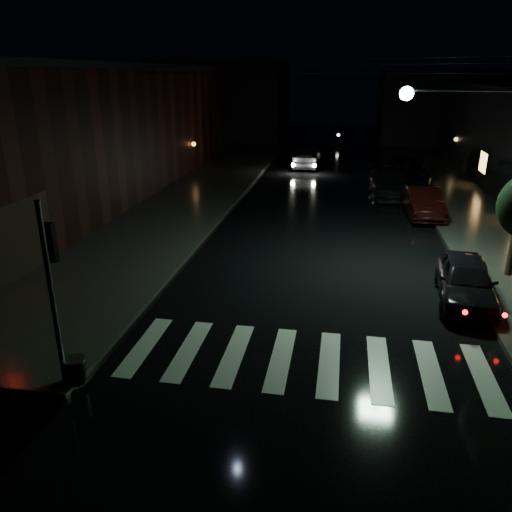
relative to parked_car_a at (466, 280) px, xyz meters
The scene contains 14 objects.
ground 9.03m from the parked_car_a, 147.59° to the right, with size 120.00×120.00×0.00m, color black.
sidewalk_left 15.60m from the parked_car_a, 143.94° to the left, with size 6.00×44.00×0.15m, color #282826.
sidewalk_right 9.50m from the parked_car_a, 75.34° to the left, with size 4.00×44.00×0.15m, color #282826.
building_left 22.74m from the parked_car_a, 150.31° to the left, with size 10.00×36.00×7.00m, color black.
building_far_left 43.99m from the parked_car_a, 113.66° to the left, with size 14.00×10.00×8.00m, color black.
building_far_right 40.78m from the parked_car_a, 80.95° to the left, with size 14.00×10.00×7.00m, color black.
crosswalk 6.35m from the parked_car_a, 136.77° to the right, with size 9.00×3.00×0.01m, color beige.
signal_pole_corner 11.63m from the parked_car_a, 147.18° to the right, with size 0.68×0.61×4.20m.
utility_pole 4.64m from the parked_car_a, 60.50° to the left, with size 4.92×0.44×8.00m.
parked_car_a is the anchor object (origin of this frame).
parked_car_b 9.91m from the parked_car_a, 90.00° to the left, with size 1.53×4.38×1.44m, color black.
parked_car_c 14.29m from the parked_car_a, 95.35° to the left, with size 2.10×5.18×1.50m, color black.
parked_car_d 17.49m from the parked_car_a, 90.00° to the left, with size 2.75×5.96×1.66m, color black.
oncoming_car 23.50m from the parked_car_a, 106.46° to the left, with size 1.70×4.89×1.61m, color black.
Camera 1 is at (3.65, -10.27, 6.73)m, focal length 35.00 mm.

